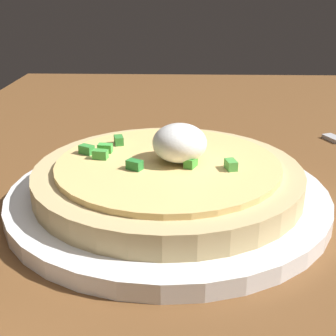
# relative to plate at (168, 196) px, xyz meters

# --- Properties ---
(dining_table) EXTENTS (1.16, 0.89, 0.03)m
(dining_table) POSITION_rel_plate_xyz_m (-0.04, 0.12, -0.02)
(dining_table) COLOR brown
(dining_table) RESTS_ON ground
(plate) EXTENTS (0.28, 0.28, 0.01)m
(plate) POSITION_rel_plate_xyz_m (0.00, 0.00, 0.00)
(plate) COLOR white
(plate) RESTS_ON dining_table
(pizza) EXTENTS (0.23, 0.23, 0.06)m
(pizza) POSITION_rel_plate_xyz_m (-0.00, 0.00, 0.02)
(pizza) COLOR tan
(pizza) RESTS_ON plate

